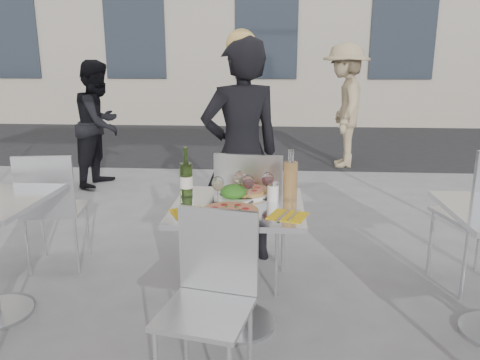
# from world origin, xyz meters

# --- Properties ---
(ground) EXTENTS (80.00, 80.00, 0.00)m
(ground) POSITION_xyz_m (0.00, 0.00, 0.00)
(ground) COLOR slate
(street_asphalt) EXTENTS (24.00, 5.00, 0.00)m
(street_asphalt) POSITION_xyz_m (0.00, 6.50, 0.00)
(street_asphalt) COLOR black
(street_asphalt) RESTS_ON ground
(main_table) EXTENTS (0.72, 0.72, 0.75)m
(main_table) POSITION_xyz_m (0.00, 0.00, 0.54)
(main_table) COLOR #B7BABF
(main_table) RESTS_ON ground
(chair_far) EXTENTS (0.49, 0.50, 0.96)m
(chair_far) POSITION_xyz_m (0.05, 0.48, 0.57)
(chair_far) COLOR silver
(chair_far) RESTS_ON ground
(chair_near) EXTENTS (0.46, 0.47, 0.86)m
(chair_near) POSITION_xyz_m (-0.09, -0.52, 0.51)
(chair_near) COLOR silver
(chair_near) RESTS_ON ground
(side_chair_lfar) EXTENTS (0.46, 0.47, 0.89)m
(side_chair_lfar) POSITION_xyz_m (-1.41, 0.66, 0.53)
(side_chair_lfar) COLOR silver
(side_chair_lfar) RESTS_ON ground
(woman_diner) EXTENTS (0.73, 0.62, 1.69)m
(woman_diner) POSITION_xyz_m (-0.05, 0.95, 0.84)
(woman_diner) COLOR black
(woman_diner) RESTS_ON ground
(pedestrian_a) EXTENTS (0.68, 0.82, 1.53)m
(pedestrian_a) POSITION_xyz_m (-1.94, 3.11, 0.76)
(pedestrian_a) COLOR black
(pedestrian_a) RESTS_ON ground
(pedestrian_b) EXTENTS (0.74, 1.18, 1.76)m
(pedestrian_b) POSITION_xyz_m (1.20, 4.39, 0.88)
(pedestrian_b) COLOR #9E8966
(pedestrian_b) RESTS_ON ground
(pizza_near) EXTENTS (0.30, 0.30, 0.02)m
(pizza_near) POSITION_xyz_m (-0.03, -0.16, 0.76)
(pizza_near) COLOR #B88747
(pizza_near) RESTS_ON main_table
(pizza_far) EXTENTS (0.31, 0.31, 0.03)m
(pizza_far) POSITION_xyz_m (0.02, 0.21, 0.77)
(pizza_far) COLOR white
(pizza_far) RESTS_ON main_table
(salad_plate) EXTENTS (0.22, 0.22, 0.09)m
(salad_plate) POSITION_xyz_m (-0.03, 0.09, 0.79)
(salad_plate) COLOR white
(salad_plate) RESTS_ON main_table
(wine_bottle) EXTENTS (0.07, 0.07, 0.29)m
(wine_bottle) POSITION_xyz_m (-0.31, 0.12, 0.86)
(wine_bottle) COLOR #3B5720
(wine_bottle) RESTS_ON main_table
(carafe) EXTENTS (0.08, 0.08, 0.29)m
(carafe) POSITION_xyz_m (0.29, 0.11, 0.87)
(carafe) COLOR tan
(carafe) RESTS_ON main_table
(sugar_shaker) EXTENTS (0.06, 0.06, 0.11)m
(sugar_shaker) POSITION_xyz_m (0.19, 0.08, 0.80)
(sugar_shaker) COLOR white
(sugar_shaker) RESTS_ON main_table
(wineglass_white_a) EXTENTS (0.07, 0.07, 0.16)m
(wineglass_white_a) POSITION_xyz_m (-0.11, 0.00, 0.86)
(wineglass_white_a) COLOR white
(wineglass_white_a) RESTS_ON main_table
(wineglass_white_b) EXTENTS (0.07, 0.07, 0.16)m
(wineglass_white_b) POSITION_xyz_m (-0.00, 0.14, 0.86)
(wineglass_white_b) COLOR white
(wineglass_white_b) RESTS_ON main_table
(wineglass_red_a) EXTENTS (0.07, 0.07, 0.16)m
(wineglass_red_a) POSITION_xyz_m (0.05, 0.05, 0.86)
(wineglass_red_a) COLOR white
(wineglass_red_a) RESTS_ON main_table
(wineglass_red_b) EXTENTS (0.07, 0.07, 0.16)m
(wineglass_red_b) POSITION_xyz_m (0.16, 0.12, 0.86)
(wineglass_red_b) COLOR white
(wineglass_red_b) RESTS_ON main_table
(napkin_left) EXTENTS (0.24, 0.24, 0.01)m
(napkin_left) POSITION_xyz_m (-0.24, -0.17, 0.75)
(napkin_left) COLOR gold
(napkin_left) RESTS_ON main_table
(napkin_right) EXTENTS (0.23, 0.23, 0.01)m
(napkin_right) POSITION_xyz_m (0.27, -0.18, 0.75)
(napkin_right) COLOR gold
(napkin_right) RESTS_ON main_table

